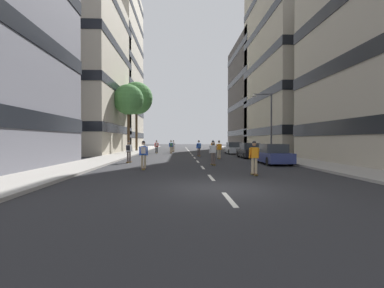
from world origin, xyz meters
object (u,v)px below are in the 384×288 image
at_px(street_tree_near, 136,99).
at_px(skater_3, 157,146).
at_px(skater_7, 199,147).
at_px(parked_car_near, 249,151).
at_px(skater_8, 129,150).
at_px(parked_car_far, 273,155).
at_px(skater_9, 213,146).
at_px(parked_car_mid, 234,148).
at_px(skater_0, 173,145).
at_px(skater_1, 213,152).
at_px(skater_4, 219,149).
at_px(skater_5, 143,153).
at_px(skater_2, 171,146).
at_px(street_tree_mid, 128,100).
at_px(streetlamp_right, 268,118).
at_px(skater_6, 254,156).

relative_size(street_tree_near, skater_3, 6.05).
xyz_separation_m(skater_3, skater_7, (5.28, -7.15, 0.00)).
bearing_deg(parked_car_near, skater_8, -153.73).
height_order(parked_car_far, skater_9, skater_9).
bearing_deg(parked_car_mid, skater_0, 138.49).
bearing_deg(skater_9, skater_1, -96.78).
height_order(skater_4, skater_5, same).
bearing_deg(skater_8, parked_car_mid, 51.23).
height_order(parked_car_near, parked_car_mid, same).
bearing_deg(street_tree_near, skater_5, -80.56).
bearing_deg(parked_car_mid, skater_2, 167.63).
bearing_deg(street_tree_mid, skater_2, 4.06).
relative_size(street_tree_mid, skater_7, 5.08).
relative_size(parked_car_far, skater_5, 2.47).
xyz_separation_m(skater_0, skater_3, (-2.17, -5.00, 0.00)).
height_order(parked_car_far, streetlamp_right, streetlamp_right).
distance_m(skater_4, skater_9, 11.02).
xyz_separation_m(parked_car_near, skater_4, (-3.24, -1.22, 0.29)).
distance_m(street_tree_near, skater_1, 27.21).
distance_m(skater_3, skater_7, 8.88).
bearing_deg(street_tree_near, skater_4, -59.44).
xyz_separation_m(parked_car_near, street_tree_mid, (-13.80, 9.72, 6.43)).
height_order(street_tree_near, skater_5, street_tree_near).
relative_size(street_tree_mid, skater_5, 5.08).
bearing_deg(skater_0, skater_9, -45.76).
xyz_separation_m(skater_5, skater_6, (6.08, -2.99, -0.03)).
distance_m(skater_0, skater_5, 26.11).
xyz_separation_m(skater_1, skater_9, (2.10, 17.67, 0.03)).
bearing_deg(skater_8, street_tree_near, 97.02).
distance_m(skater_7, skater_8, 10.69).
distance_m(parked_car_near, street_tree_mid, 18.06).
relative_size(skater_0, skater_9, 1.00).
height_order(skater_0, skater_7, same).
xyz_separation_m(skater_3, skater_6, (6.98, -24.08, -0.03)).
distance_m(parked_car_mid, skater_5, 21.15).
xyz_separation_m(parked_car_mid, skater_6, (-3.17, -22.01, 0.29)).
distance_m(street_tree_mid, skater_0, 10.16).
height_order(skater_5, skater_7, same).
bearing_deg(street_tree_mid, skater_8, -79.83).
height_order(skater_1, skater_8, same).
xyz_separation_m(skater_1, skater_2, (-3.56, 18.01, 0.03)).
bearing_deg(street_tree_mid, skater_9, 0.29).
relative_size(skater_0, skater_4, 1.00).
relative_size(parked_car_near, streetlamp_right, 0.68).
height_order(parked_car_mid, skater_1, skater_1).
height_order(skater_2, skater_4, same).
bearing_deg(skater_9, parked_car_near, -75.56).
height_order(parked_car_near, streetlamp_right, streetlamp_right).
bearing_deg(street_tree_mid, skater_5, -77.44).
bearing_deg(skater_3, skater_0, 66.52).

